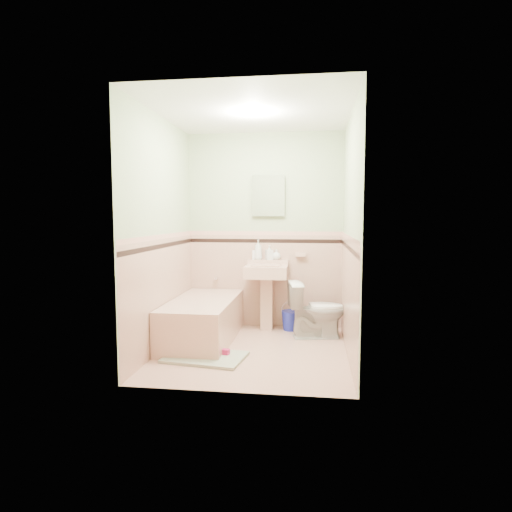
# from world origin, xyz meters

# --- Properties ---
(floor) EXTENTS (2.20, 2.20, 0.00)m
(floor) POSITION_xyz_m (0.00, 0.00, 0.00)
(floor) COLOR #D5A28B
(floor) RESTS_ON ground
(ceiling) EXTENTS (2.20, 2.20, 0.00)m
(ceiling) POSITION_xyz_m (0.00, 0.00, 2.50)
(ceiling) COLOR white
(ceiling) RESTS_ON ground
(wall_back) EXTENTS (2.50, 0.00, 2.50)m
(wall_back) POSITION_xyz_m (0.00, 1.10, 1.25)
(wall_back) COLOR beige
(wall_back) RESTS_ON ground
(wall_front) EXTENTS (2.50, 0.00, 2.50)m
(wall_front) POSITION_xyz_m (0.00, -1.10, 1.25)
(wall_front) COLOR beige
(wall_front) RESTS_ON ground
(wall_left) EXTENTS (0.00, 2.50, 2.50)m
(wall_left) POSITION_xyz_m (-1.00, 0.00, 1.25)
(wall_left) COLOR beige
(wall_left) RESTS_ON ground
(wall_right) EXTENTS (0.00, 2.50, 2.50)m
(wall_right) POSITION_xyz_m (1.00, 0.00, 1.25)
(wall_right) COLOR beige
(wall_right) RESTS_ON ground
(wainscot_back) EXTENTS (2.00, 0.00, 2.00)m
(wainscot_back) POSITION_xyz_m (0.00, 1.09, 0.60)
(wainscot_back) COLOR #D7A790
(wainscot_back) RESTS_ON ground
(wainscot_front) EXTENTS (2.00, 0.00, 2.00)m
(wainscot_front) POSITION_xyz_m (0.00, -1.09, 0.60)
(wainscot_front) COLOR #D7A790
(wainscot_front) RESTS_ON ground
(wainscot_left) EXTENTS (0.00, 2.20, 2.20)m
(wainscot_left) POSITION_xyz_m (-0.99, 0.00, 0.60)
(wainscot_left) COLOR #D7A790
(wainscot_left) RESTS_ON ground
(wainscot_right) EXTENTS (0.00, 2.20, 2.20)m
(wainscot_right) POSITION_xyz_m (0.99, 0.00, 0.60)
(wainscot_right) COLOR #D7A790
(wainscot_right) RESTS_ON ground
(accent_back) EXTENTS (2.00, 0.00, 2.00)m
(accent_back) POSITION_xyz_m (0.00, 1.08, 1.12)
(accent_back) COLOR black
(accent_back) RESTS_ON ground
(accent_front) EXTENTS (2.00, 0.00, 2.00)m
(accent_front) POSITION_xyz_m (0.00, -1.08, 1.12)
(accent_front) COLOR black
(accent_front) RESTS_ON ground
(accent_left) EXTENTS (0.00, 2.20, 2.20)m
(accent_left) POSITION_xyz_m (-0.98, 0.00, 1.12)
(accent_left) COLOR black
(accent_left) RESTS_ON ground
(accent_right) EXTENTS (0.00, 2.20, 2.20)m
(accent_right) POSITION_xyz_m (0.98, 0.00, 1.12)
(accent_right) COLOR black
(accent_right) RESTS_ON ground
(cap_back) EXTENTS (2.00, 0.00, 2.00)m
(cap_back) POSITION_xyz_m (0.00, 1.08, 1.22)
(cap_back) COLOR tan
(cap_back) RESTS_ON ground
(cap_front) EXTENTS (2.00, 0.00, 2.00)m
(cap_front) POSITION_xyz_m (0.00, -1.08, 1.22)
(cap_front) COLOR tan
(cap_front) RESTS_ON ground
(cap_left) EXTENTS (0.00, 2.20, 2.20)m
(cap_left) POSITION_xyz_m (-0.98, 0.00, 1.22)
(cap_left) COLOR tan
(cap_left) RESTS_ON ground
(cap_right) EXTENTS (0.00, 2.20, 2.20)m
(cap_right) POSITION_xyz_m (0.98, 0.00, 1.22)
(cap_right) COLOR tan
(cap_right) RESTS_ON ground
(bathtub) EXTENTS (0.70, 1.50, 0.45)m
(bathtub) POSITION_xyz_m (-0.63, 0.33, 0.23)
(bathtub) COLOR #CFA38E
(bathtub) RESTS_ON floor
(tub_faucet) EXTENTS (0.04, 0.12, 0.04)m
(tub_faucet) POSITION_xyz_m (-0.63, 1.05, 0.63)
(tub_faucet) COLOR silver
(tub_faucet) RESTS_ON wall_back
(sink) EXTENTS (0.52, 0.48, 0.82)m
(sink) POSITION_xyz_m (0.05, 0.86, 0.41)
(sink) COLOR #CFA38E
(sink) RESTS_ON floor
(sink_faucet) EXTENTS (0.02, 0.02, 0.10)m
(sink_faucet) POSITION_xyz_m (0.05, 1.00, 0.95)
(sink_faucet) COLOR silver
(sink_faucet) RESTS_ON sink
(medicine_cabinet) EXTENTS (0.36, 0.04, 0.45)m
(medicine_cabinet) POSITION_xyz_m (0.05, 1.07, 1.70)
(medicine_cabinet) COLOR white
(medicine_cabinet) RESTS_ON wall_back
(soap_dish) EXTENTS (0.13, 0.08, 0.04)m
(soap_dish) POSITION_xyz_m (0.47, 1.06, 0.95)
(soap_dish) COLOR #CFA38E
(soap_dish) RESTS_ON wall_back
(soap_bottle_left) EXTENTS (0.11, 0.11, 0.26)m
(soap_bottle_left) POSITION_xyz_m (-0.08, 1.04, 1.01)
(soap_bottle_left) COLOR #B2B2B2
(soap_bottle_left) RESTS_ON sink
(soap_bottle_mid) EXTENTS (0.11, 0.11, 0.19)m
(soap_bottle_mid) POSITION_xyz_m (0.07, 1.04, 0.97)
(soap_bottle_mid) COLOR #B2B2B2
(soap_bottle_mid) RESTS_ON sink
(soap_bottle_right) EXTENTS (0.11, 0.11, 0.14)m
(soap_bottle_right) POSITION_xyz_m (0.16, 1.04, 0.95)
(soap_bottle_right) COLOR #B2B2B2
(soap_bottle_right) RESTS_ON sink
(tube) EXTENTS (0.04, 0.04, 0.12)m
(tube) POSITION_xyz_m (-0.14, 1.04, 0.94)
(tube) COLOR white
(tube) RESTS_ON sink
(toilet) EXTENTS (0.72, 0.50, 0.67)m
(toilet) POSITION_xyz_m (0.68, 0.63, 0.34)
(toilet) COLOR white
(toilet) RESTS_ON floor
(bucket) EXTENTS (0.31, 0.31, 0.24)m
(bucket) POSITION_xyz_m (0.36, 0.92, 0.12)
(bucket) COLOR #1E28AD
(bucket) RESTS_ON floor
(bath_mat) EXTENTS (0.85, 0.63, 0.03)m
(bath_mat) POSITION_xyz_m (-0.44, -0.31, 0.02)
(bath_mat) COLOR gray
(bath_mat) RESTS_ON floor
(shoe) EXTENTS (0.14, 0.09, 0.05)m
(shoe) POSITION_xyz_m (-0.28, -0.23, 0.06)
(shoe) COLOR #BF1E59
(shoe) RESTS_ON bath_mat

